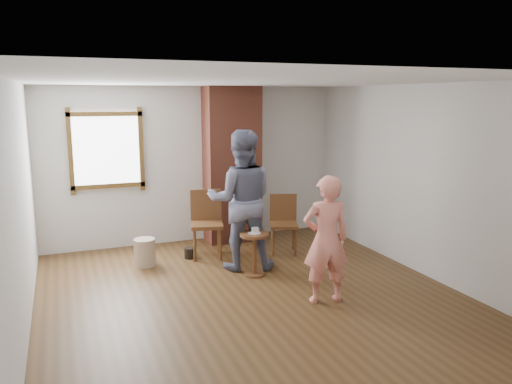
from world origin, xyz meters
The scene contains 12 objects.
ground centered at (0.00, 0.00, 0.00)m, with size 5.50×5.50×0.00m, color brown.
room_shell centered at (-0.06, 0.61, 1.81)m, with size 5.04×5.52×2.62m.
brick_chimney centered at (0.60, 2.50, 1.30)m, with size 0.90×0.50×2.60m, color #9C4C37.
stoneware_crock centered at (-1.03, 1.68, 0.20)m, with size 0.31×0.31×0.40m, color tan.
dark_pot centered at (-0.34, 1.76, 0.08)m, with size 0.16×0.16×0.16m, color black.
dining_chair_left centered at (-0.06, 1.81, 0.57)m, with size 0.57×0.57×1.02m.
dining_chair_right centered at (1.13, 1.55, 0.51)m, with size 0.55×0.55×0.91m.
side_table centered at (0.30, 0.71, 0.40)m, with size 0.40×0.40×0.60m.
cake_plate centered at (0.30, 0.71, 0.60)m, with size 0.18×0.18×0.01m, color white.
cake_slice centered at (0.31, 0.71, 0.64)m, with size 0.08×0.07×0.06m, color silver.
man centered at (0.25, 1.08, 0.99)m, with size 0.96×0.75×1.98m, color #15173A.
person_pink centered at (0.76, -0.44, 0.77)m, with size 0.56×0.37×1.54m, color #FC8F7E.
Camera 1 is at (-2.08, -5.39, 2.41)m, focal length 35.00 mm.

